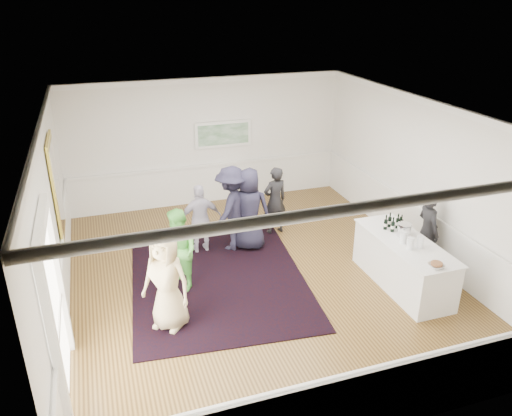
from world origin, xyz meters
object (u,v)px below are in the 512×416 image
object	(u,v)px
bartender	(427,232)
ice_bucket	(404,230)
guest_lilac	(201,219)
serving_table	(403,263)
guest_dark_b	(275,201)
guest_navy	(249,209)
guest_green	(179,251)
guest_dark_a	(232,209)
nut_bowl	(436,265)
guest_tan	(166,281)

from	to	relation	value
bartender	ice_bucket	world-z (taller)	bartender
guest_lilac	serving_table	bearing A→B (deg)	141.95
guest_dark_b	guest_navy	xyz separation A→B (m)	(-0.76, -0.50, 0.10)
guest_green	guest_dark_b	xyz separation A→B (m)	(2.46, 1.65, -0.00)
guest_green	guest_dark_a	xyz separation A→B (m)	(1.34, 1.24, 0.13)
guest_dark_a	nut_bowl	size ratio (longest dim) A/B	6.83
serving_table	guest_dark_a	distance (m)	3.58
serving_table	guest_dark_b	bearing A→B (deg)	117.46
guest_green	bartender	bearing A→B (deg)	59.34
bartender	guest_dark_a	xyz separation A→B (m)	(-3.35, 2.05, 0.10)
nut_bowl	guest_green	bearing A→B (deg)	151.00
guest_lilac	guest_dark_a	xyz separation A→B (m)	(0.65, -0.07, 0.17)
guest_lilac	nut_bowl	xyz separation A→B (m)	(3.18, -3.46, 0.22)
guest_dark_a	guest_dark_b	xyz separation A→B (m)	(1.12, 0.41, -0.13)
nut_bowl	guest_lilac	bearing A→B (deg)	132.61
ice_bucket	serving_table	bearing A→B (deg)	-109.54
guest_tan	guest_navy	size ratio (longest dim) A/B	0.96
guest_lilac	guest_dark_a	bearing A→B (deg)	173.39
bartender	guest_navy	size ratio (longest dim) A/B	0.92
bartender	guest_green	bearing A→B (deg)	83.38
guest_tan	bartender	bearing A→B (deg)	42.75
bartender	guest_tan	world-z (taller)	guest_tan
bartender	guest_tan	size ratio (longest dim) A/B	0.95
guest_dark_a	guest_navy	bearing A→B (deg)	121.16
guest_tan	ice_bucket	distance (m)	4.40
bartender	guest_tan	xyz separation A→B (m)	(-5.08, -0.26, 0.04)
serving_table	guest_lilac	xyz separation A→B (m)	(-3.24, 2.50, 0.28)
guest_navy	guest_dark_b	bearing A→B (deg)	-124.00
serving_table	nut_bowl	xyz separation A→B (m)	(-0.06, -0.95, 0.50)
guest_tan	guest_green	bearing A→B (deg)	109.78
guest_dark_a	ice_bucket	distance (m)	3.48
nut_bowl	serving_table	bearing A→B (deg)	86.11
bartender	guest_lilac	bearing A→B (deg)	65.24
serving_table	guest_navy	world-z (taller)	guest_navy
guest_tan	guest_dark_b	bearing A→B (deg)	83.42
bartender	guest_lilac	xyz separation A→B (m)	(-4.00, 2.12, -0.07)
guest_green	nut_bowl	world-z (taller)	guest_green
guest_tan	guest_dark_a	world-z (taller)	guest_dark_a
ice_bucket	nut_bowl	distance (m)	1.16
bartender	nut_bowl	size ratio (longest dim) A/B	6.09
guest_lilac	ice_bucket	world-z (taller)	guest_lilac
serving_table	guest_green	bearing A→B (deg)	163.16
ice_bucket	guest_dark_a	bearing A→B (deg)	139.93
ice_bucket	nut_bowl	world-z (taller)	ice_bucket
guest_dark_b	ice_bucket	bearing A→B (deg)	110.12
guest_tan	guest_lilac	distance (m)	2.61
bartender	guest_lilac	size ratio (longest dim) A/B	1.10
bartender	guest_lilac	distance (m)	4.52
guest_dark_a	nut_bowl	xyz separation A→B (m)	(2.53, -3.39, 0.05)
serving_table	guest_tan	bearing A→B (deg)	178.31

